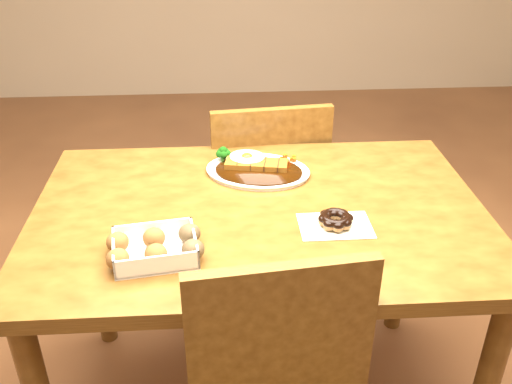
{
  "coord_description": "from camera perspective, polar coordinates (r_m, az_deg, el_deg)",
  "views": [
    {
      "loc": [
        -0.09,
        -1.29,
        1.54
      ],
      "look_at": [
        -0.01,
        -0.02,
        0.81
      ],
      "focal_mm": 40.0,
      "sensor_mm": 36.0,
      "label": 1
    }
  ],
  "objects": [
    {
      "name": "table",
      "position": [
        1.57,
        0.34,
        -4.76
      ],
      "size": [
        1.2,
        0.8,
        0.75
      ],
      "color": "#502E10",
      "rests_on": "ground"
    },
    {
      "name": "donut_box",
      "position": [
        1.34,
        -10.06,
        -5.42
      ],
      "size": [
        0.23,
        0.17,
        0.05
      ],
      "rotation": [
        0.0,
        0.0,
        0.15
      ],
      "color": "white",
      "rests_on": "table"
    },
    {
      "name": "pon_de_ring",
      "position": [
        1.44,
        7.97,
        -2.8
      ],
      "size": [
        0.18,
        0.13,
        0.04
      ],
      "rotation": [
        0.0,
        0.0,
        0.01
      ],
      "color": "silver",
      "rests_on": "table"
    },
    {
      "name": "katsu_curry_plate",
      "position": [
        1.68,
        0.02,
        2.4
      ],
      "size": [
        0.34,
        0.28,
        0.06
      ],
      "rotation": [
        0.0,
        0.0,
        -0.25
      ],
      "color": "white",
      "rests_on": "table"
    },
    {
      "name": "chair_far",
      "position": [
        2.11,
        0.85,
        -0.39
      ],
      "size": [
        0.46,
        0.46,
        0.87
      ],
      "rotation": [
        0.0,
        0.0,
        3.24
      ],
      "color": "#502E10",
      "rests_on": "ground"
    }
  ]
}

